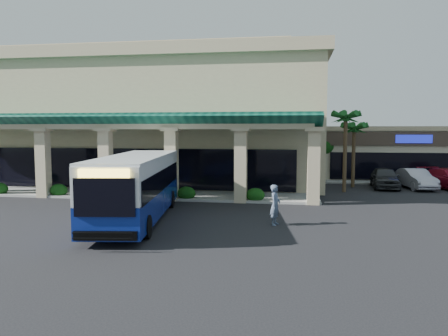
% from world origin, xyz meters
% --- Properties ---
extents(ground, '(110.00, 110.00, 0.00)m').
position_xyz_m(ground, '(0.00, 0.00, 0.00)').
color(ground, black).
extents(main_building, '(30.80, 14.80, 11.35)m').
position_xyz_m(main_building, '(-8.00, 16.00, 5.67)').
color(main_building, tan).
rests_on(main_building, ground).
extents(arcade, '(30.00, 6.20, 5.70)m').
position_xyz_m(arcade, '(-8.00, 6.80, 2.85)').
color(arcade, '#0B4637').
rests_on(arcade, ground).
extents(strip_mall, '(22.50, 12.50, 4.90)m').
position_xyz_m(strip_mall, '(18.00, 24.00, 2.45)').
color(strip_mall, beige).
rests_on(strip_mall, ground).
extents(palm_0, '(2.40, 2.40, 6.60)m').
position_xyz_m(palm_0, '(8.50, 11.00, 3.30)').
color(palm_0, '#144E1A').
rests_on(palm_0, ground).
extents(palm_1, '(2.40, 2.40, 5.80)m').
position_xyz_m(palm_1, '(9.50, 14.00, 2.90)').
color(palm_1, '#144E1A').
rests_on(palm_1, ground).
extents(broadleaf_tree, '(2.60, 2.60, 4.81)m').
position_xyz_m(broadleaf_tree, '(7.50, 19.00, 2.41)').
color(broadleaf_tree, '#0E380C').
rests_on(broadleaf_tree, ground).
extents(transit_bus, '(4.37, 12.07, 3.29)m').
position_xyz_m(transit_bus, '(-3.04, -1.00, 1.65)').
color(transit_bus, navy).
rests_on(transit_bus, ground).
extents(pedestrian, '(0.63, 0.81, 1.96)m').
position_xyz_m(pedestrian, '(3.94, -1.08, 0.98)').
color(pedestrian, '#4C5C73').
rests_on(pedestrian, ground).
extents(car_silver, '(2.33, 5.01, 1.66)m').
position_xyz_m(car_silver, '(11.90, 13.76, 0.83)').
color(car_silver, '#313134').
rests_on(car_silver, ground).
extents(car_white, '(2.46, 4.93, 1.55)m').
position_xyz_m(car_white, '(14.18, 13.76, 0.78)').
color(car_white, '#B0ADBD').
rests_on(car_white, ground).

